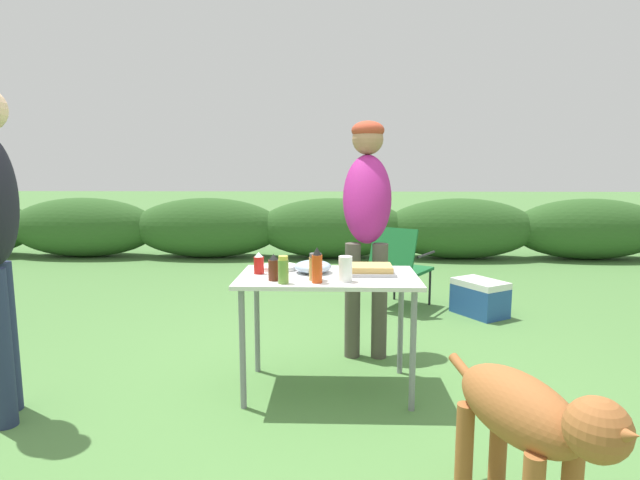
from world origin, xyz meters
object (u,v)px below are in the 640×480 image
object	(u,v)px
camp_chair_green_behind_table	(400,263)
bbq_sauce_bottle	(274,268)
folding_table	(328,287)
plate_stack	(279,267)
paper_cup_stack	(345,269)
spice_jar	(316,267)
hot_sauce_bottle	(317,266)
standing_person_with_beanie	(367,207)
relish_jar	(283,270)
dog	(527,421)
mixing_bowl	(313,267)
cooler_box	(480,298)
ketchup_bottle	(259,263)
food_tray	(367,270)

from	to	relation	value
camp_chair_green_behind_table	bbq_sauce_bottle	bearing A→B (deg)	-83.79
folding_table	plate_stack	world-z (taller)	plate_stack
paper_cup_stack	spice_jar	size ratio (longest dim) A/B	0.93
hot_sauce_bottle	standing_person_with_beanie	xyz separation A→B (m)	(0.34, 0.90, 0.28)
relish_jar	dog	xyz separation A→B (m)	(1.00, -1.05, -0.35)
mixing_bowl	paper_cup_stack	size ratio (longest dim) A/B	1.58
paper_cup_stack	dog	world-z (taller)	paper_cup_stack
plate_stack	dog	distance (m)	1.82
folding_table	standing_person_with_beanie	world-z (taller)	standing_person_with_beanie
paper_cup_stack	hot_sauce_bottle	size ratio (longest dim) A/B	0.72
standing_person_with_beanie	dog	bearing A→B (deg)	-73.39
cooler_box	dog	bearing A→B (deg)	135.63
hot_sauce_bottle	camp_chair_green_behind_table	bearing A→B (deg)	70.32
cooler_box	mixing_bowl	bearing A→B (deg)	105.18
folding_table	hot_sauce_bottle	distance (m)	0.28
folding_table	mixing_bowl	bearing A→B (deg)	143.03
bbq_sauce_bottle	paper_cup_stack	bearing A→B (deg)	-1.73
folding_table	plate_stack	bearing A→B (deg)	152.14
folding_table	spice_jar	xyz separation A→B (m)	(-0.07, -0.14, 0.15)
relish_jar	bbq_sauce_bottle	world-z (taller)	relish_jar
paper_cup_stack	ketchup_bottle	world-z (taller)	paper_cup_stack
paper_cup_stack	folding_table	bearing A→B (deg)	121.63
mixing_bowl	spice_jar	xyz separation A→B (m)	(0.02, -0.21, 0.04)
dog	mixing_bowl	bearing A→B (deg)	-78.79
mixing_bowl	standing_person_with_beanie	size ratio (longest dim) A/B	0.13
paper_cup_stack	spice_jar	world-z (taller)	spice_jar
hot_sauce_bottle	relish_jar	bearing A→B (deg)	-172.73
food_tray	plate_stack	xyz separation A→B (m)	(-0.56, 0.12, -0.01)
dog	camp_chair_green_behind_table	size ratio (longest dim) A/B	1.08
dog	camp_chair_green_behind_table	bearing A→B (deg)	-109.68
food_tray	plate_stack	size ratio (longest dim) A/B	1.49
standing_person_with_beanie	mixing_bowl	bearing A→B (deg)	-117.90
paper_cup_stack	bbq_sauce_bottle	bearing A→B (deg)	178.27
mixing_bowl	spice_jar	bearing A→B (deg)	-83.26
plate_stack	ketchup_bottle	size ratio (longest dim) A/B	1.71
paper_cup_stack	bbq_sauce_bottle	size ratio (longest dim) A/B	0.94
folding_table	relish_jar	world-z (taller)	relish_jar
relish_jar	bbq_sauce_bottle	distance (m)	0.10
relish_jar	ketchup_bottle	xyz separation A→B (m)	(-0.18, 0.27, -0.01)
plate_stack	mixing_bowl	size ratio (longest dim) A/B	1.00
paper_cup_stack	camp_chair_green_behind_table	bearing A→B (deg)	74.09
bbq_sauce_bottle	standing_person_with_beanie	xyz separation A→B (m)	(0.60, 0.85, 0.30)
hot_sauce_bottle	dog	bearing A→B (deg)	-52.93
food_tray	plate_stack	distance (m)	0.58
relish_jar	ketchup_bottle	bearing A→B (deg)	124.17
bbq_sauce_bottle	ketchup_bottle	bearing A→B (deg)	121.64
spice_jar	folding_table	bearing A→B (deg)	62.50
food_tray	plate_stack	world-z (taller)	food_tray
food_tray	relish_jar	world-z (taller)	relish_jar
food_tray	cooler_box	bearing A→B (deg)	53.96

